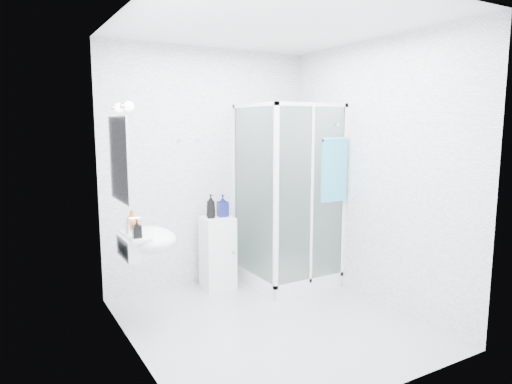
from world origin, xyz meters
TOP-DOWN VIEW (x-y plane):
  - room at (0.00, 0.00)m, footprint 2.40×2.60m
  - shower_enclosure at (0.67, 0.77)m, footprint 0.90×0.95m
  - wall_basin at (-0.99, 0.45)m, footprint 0.46×0.56m
  - mirror at (-1.19, 0.45)m, footprint 0.02×0.60m
  - vanity_lights at (-1.14, 0.45)m, footprint 0.10×0.40m
  - wall_hooks at (-0.25, 1.26)m, footprint 0.23×0.06m
  - storage_cabinet at (-0.03, 1.05)m, footprint 0.35×0.36m
  - hand_towel at (1.00, 0.37)m, footprint 0.31×0.05m
  - shampoo_bottle_a at (-0.10, 1.05)m, footprint 0.12×0.12m
  - shampoo_bottle_b at (0.04, 1.06)m, footprint 0.12×0.13m
  - soap_dispenser_orange at (-1.05, 0.63)m, footprint 0.16×0.16m
  - soap_dispenser_black at (-1.10, 0.30)m, footprint 0.07×0.08m

SIDE VIEW (x-z plane):
  - storage_cabinet at x=-0.03m, z-range 0.00..0.79m
  - shower_enclosure at x=0.67m, z-range -0.55..1.45m
  - wall_basin at x=-0.99m, z-range 0.62..0.97m
  - shampoo_bottle_b at x=0.04m, z-range 0.79..1.03m
  - shampoo_bottle_a at x=-0.10m, z-range 0.79..1.05m
  - soap_dispenser_black at x=-1.10m, z-range 0.86..1.01m
  - soap_dispenser_orange at x=-1.05m, z-range 0.86..1.03m
  - room at x=0.00m, z-range 0.00..2.60m
  - hand_towel at x=1.00m, z-range 0.99..1.66m
  - mirror at x=-1.19m, z-range 1.15..1.85m
  - wall_hooks at x=-0.25m, z-range 1.60..1.64m
  - vanity_lights at x=-1.14m, z-range 1.88..1.96m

